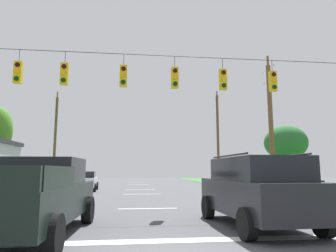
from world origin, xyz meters
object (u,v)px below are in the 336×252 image
(distant_car_crossing_white, at_px, (84,181))
(tree_roadside_right, at_px, (286,143))
(distant_car_oncoming, at_px, (293,183))
(utility_pole_far_left, at_px, (55,139))
(pickup_truck, at_px, (36,196))
(utility_pole_mid_right, at_px, (271,124))
(overhead_signal_span, at_px, (150,110))
(suv_black, at_px, (256,189))
(utility_pole_far_right, at_px, (218,138))

(distant_car_crossing_white, distance_m, tree_roadside_right, 18.61)
(distant_car_oncoming, xyz_separation_m, utility_pole_far_left, (-19.34, 16.72, 4.40))
(pickup_truck, bearing_deg, distant_car_crossing_white, 94.75)
(pickup_truck, bearing_deg, utility_pole_mid_right, 45.61)
(utility_pole_far_left, bearing_deg, overhead_signal_span, -67.12)
(distant_car_crossing_white, bearing_deg, tree_roadside_right, 6.24)
(overhead_signal_span, distance_m, utility_pole_far_left, 24.82)
(overhead_signal_span, distance_m, tree_roadside_right, 19.67)
(suv_black, height_order, utility_pole_far_left, utility_pole_far_left)
(pickup_truck, distance_m, suv_black, 6.01)
(suv_black, xyz_separation_m, distant_car_crossing_white, (-7.40, 16.48, -0.27))
(suv_black, bearing_deg, distant_car_oncoming, 56.72)
(distant_car_oncoming, distance_m, utility_pole_far_right, 17.75)
(distant_car_crossing_white, relative_size, utility_pole_far_left, 0.41)
(utility_pole_far_right, bearing_deg, pickup_truck, -114.55)
(overhead_signal_span, xyz_separation_m, distant_car_oncoming, (9.70, 6.13, -3.44))
(pickup_truck, xyz_separation_m, suv_black, (5.99, 0.47, 0.09))
(overhead_signal_span, xyz_separation_m, pickup_truck, (-3.14, -4.78, -3.26))
(distant_car_crossing_white, bearing_deg, utility_pole_mid_right, -17.33)
(tree_roadside_right, bearing_deg, utility_pole_mid_right, -124.94)
(pickup_truck, distance_m, utility_pole_mid_right, 18.14)
(distant_car_oncoming, bearing_deg, overhead_signal_span, -147.73)
(utility_pole_far_left, bearing_deg, distant_car_crossing_white, -64.47)
(utility_pole_far_left, xyz_separation_m, tree_roadside_right, (23.28, -8.68, -1.00))
(utility_pole_far_left, bearing_deg, pickup_truck, -76.75)
(utility_pole_far_left, bearing_deg, suv_black, -65.29)
(utility_pole_far_left, bearing_deg, utility_pole_far_right, 1.10)
(pickup_truck, relative_size, utility_pole_far_left, 0.51)
(suv_black, relative_size, distant_car_crossing_white, 1.11)
(pickup_truck, relative_size, distant_car_crossing_white, 1.24)
(utility_pole_far_right, xyz_separation_m, utility_pole_far_left, (-19.29, -0.37, -0.40))
(utility_pole_mid_right, relative_size, utility_pole_far_right, 0.88)
(overhead_signal_span, bearing_deg, suv_black, -56.47)
(overhead_signal_span, bearing_deg, distant_car_crossing_white, 110.48)
(pickup_truck, height_order, utility_pole_far_left, utility_pole_far_left)
(pickup_truck, relative_size, utility_pole_far_right, 0.48)
(distant_car_crossing_white, bearing_deg, utility_pole_far_right, 37.88)
(suv_black, relative_size, distant_car_oncoming, 1.11)
(distant_car_oncoming, bearing_deg, utility_pole_far_left, 139.16)
(overhead_signal_span, xyz_separation_m, utility_pole_mid_right, (9.25, 7.87, 0.69))
(pickup_truck, distance_m, distant_car_crossing_white, 17.01)
(distant_car_oncoming, xyz_separation_m, tree_roadside_right, (3.94, 8.04, 3.40))
(tree_roadside_right, bearing_deg, utility_pole_far_left, 159.55)
(utility_pole_far_right, relative_size, utility_pole_far_left, 1.07)
(overhead_signal_span, relative_size, tree_roadside_right, 3.20)
(overhead_signal_span, xyz_separation_m, utility_pole_far_left, (-9.64, 22.85, 0.96))
(utility_pole_mid_right, distance_m, tree_roadside_right, 7.71)
(suv_black, bearing_deg, utility_pole_far_right, 76.14)
(distant_car_oncoming, relative_size, tree_roadside_right, 0.75)
(overhead_signal_span, relative_size, utility_pole_far_right, 1.62)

